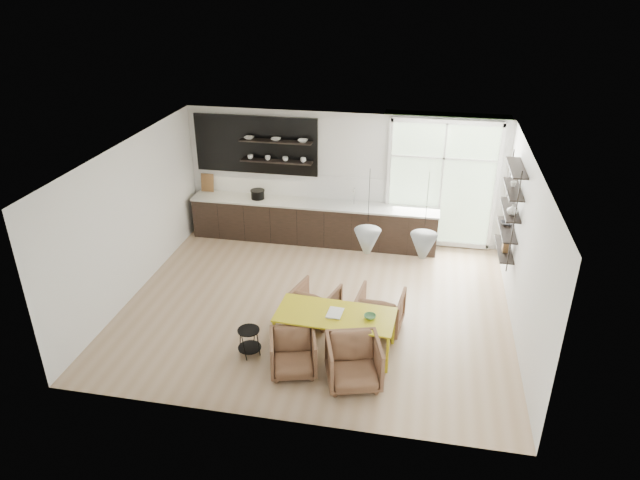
{
  "coord_description": "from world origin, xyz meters",
  "views": [
    {
      "loc": [
        1.77,
        -8.82,
        5.75
      ],
      "look_at": [
        -0.05,
        0.6,
        1.06
      ],
      "focal_mm": 32.0,
      "sensor_mm": 36.0,
      "label": 1
    }
  ],
  "objects": [
    {
      "name": "room",
      "position": [
        0.58,
        1.1,
        1.46
      ],
      "size": [
        7.02,
        6.01,
        2.91
      ],
      "color": "tan",
      "rests_on": "ground"
    },
    {
      "name": "table_book",
      "position": [
        0.43,
        -1.25,
        0.71
      ],
      "size": [
        0.26,
        0.34,
        0.03
      ],
      "primitive_type": "imported",
      "rotation": [
        0.0,
        0.0,
        -0.07
      ],
      "color": "white",
      "rests_on": "dining_table"
    },
    {
      "name": "armchair_back_left",
      "position": [
        0.08,
        -0.46,
        0.34
      ],
      "size": [
        0.89,
        0.9,
        0.67
      ],
      "primitive_type": "imported",
      "rotation": [
        0.0,
        0.0,
        2.87
      ],
      "color": "brown",
      "rests_on": "ground"
    },
    {
      "name": "kitchen_run",
      "position": [
        -0.7,
        2.69,
        0.6
      ],
      "size": [
        5.54,
        0.69,
        2.75
      ],
      "color": "black",
      "rests_on": "ground"
    },
    {
      "name": "armchair_back_right",
      "position": [
        1.22,
        -0.51,
        0.36
      ],
      "size": [
        0.85,
        0.87,
        0.72
      ],
      "primitive_type": "imported",
      "rotation": [
        0.0,
        0.0,
        3.03
      ],
      "color": "brown",
      "rests_on": "ground"
    },
    {
      "name": "armchair_front_right",
      "position": [
        0.97,
        -2.01,
        0.37
      ],
      "size": [
        0.98,
        1.0,
        0.74
      ],
      "primitive_type": "imported",
      "rotation": [
        0.0,
        0.0,
        0.28
      ],
      "color": "brown",
      "rests_on": "ground"
    },
    {
      "name": "table_bowl",
      "position": [
        1.12,
        -1.28,
        0.72
      ],
      "size": [
        0.2,
        0.2,
        0.06
      ],
      "primitive_type": "imported",
      "rotation": [
        0.0,
        0.0,
        0.07
      ],
      "color": "#528D58",
      "rests_on": "dining_table"
    },
    {
      "name": "armchair_front_left",
      "position": [
        0.02,
        -1.92,
        0.33
      ],
      "size": [
        0.87,
        0.88,
        0.66
      ],
      "primitive_type": "imported",
      "rotation": [
        0.0,
        0.0,
        0.27
      ],
      "color": "brown",
      "rests_on": "ground"
    },
    {
      "name": "wire_stool",
      "position": [
        -0.77,
        -1.65,
        0.31
      ],
      "size": [
        0.38,
        0.38,
        0.48
      ],
      "rotation": [
        0.0,
        0.0,
        -0.2
      ],
      "color": "black",
      "rests_on": "ground"
    },
    {
      "name": "right_shelving",
      "position": [
        3.36,
        1.17,
        1.65
      ],
      "size": [
        0.26,
        1.22,
        1.9
      ],
      "color": "black",
      "rests_on": "ground"
    },
    {
      "name": "dining_table",
      "position": [
        0.56,
        -1.26,
        0.65
      ],
      "size": [
        1.94,
        0.95,
        0.69
      ],
      "rotation": [
        0.0,
        0.0,
        -0.05
      ],
      "color": "gold",
      "rests_on": "ground"
    }
  ]
}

